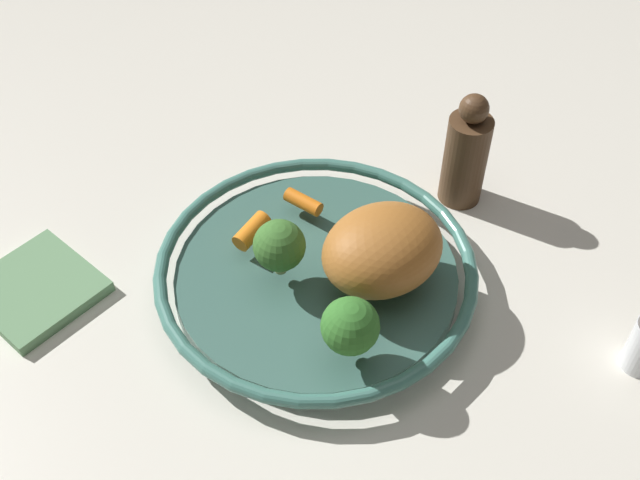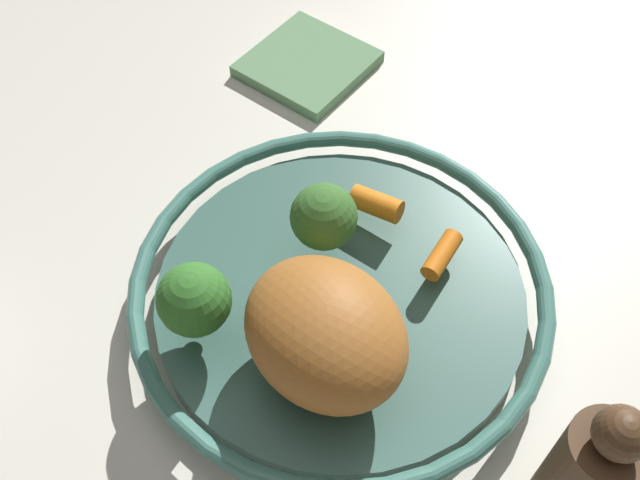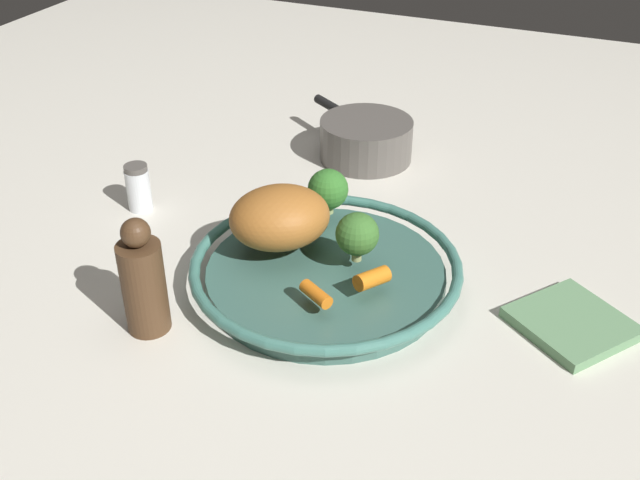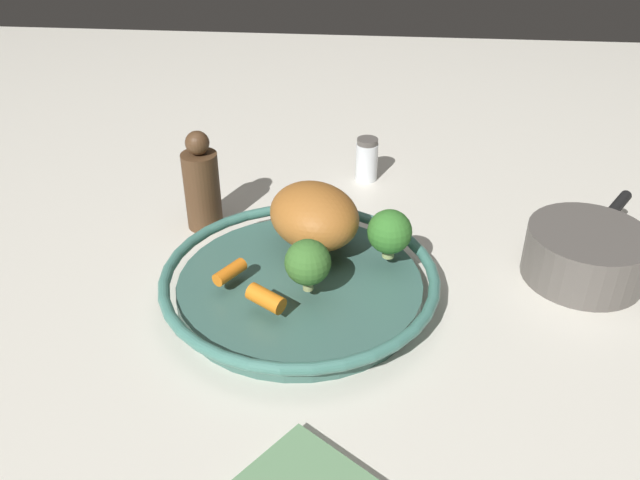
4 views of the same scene
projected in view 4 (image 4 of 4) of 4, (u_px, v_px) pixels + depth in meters
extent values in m
plane|color=silver|center=(300.00, 297.00, 0.86)|extent=(2.42, 2.42, 0.00)
cylinder|color=#3D665B|center=(300.00, 289.00, 0.85)|extent=(0.31, 0.31, 0.03)
torus|color=#41796C|center=(300.00, 276.00, 0.84)|extent=(0.35, 0.35, 0.01)
ellipsoid|color=#A86529|center=(314.00, 216.00, 0.87)|extent=(0.17, 0.17, 0.08)
cylinder|color=orange|center=(266.00, 299.00, 0.77)|extent=(0.05, 0.04, 0.03)
cylinder|color=orange|center=(230.00, 272.00, 0.82)|extent=(0.04, 0.05, 0.02)
cylinder|color=#98A866|center=(388.00, 252.00, 0.86)|extent=(0.02, 0.02, 0.01)
sphere|color=#34742A|center=(390.00, 232.00, 0.84)|extent=(0.06, 0.06, 0.06)
cylinder|color=#9DA466|center=(308.00, 284.00, 0.80)|extent=(0.01, 0.01, 0.02)
sphere|color=#3A6F2C|center=(308.00, 262.00, 0.78)|extent=(0.06, 0.06, 0.06)
cylinder|color=silver|center=(367.00, 162.00, 1.12)|extent=(0.04, 0.04, 0.06)
cylinder|color=#56514C|center=(368.00, 141.00, 1.10)|extent=(0.03, 0.03, 0.01)
cylinder|color=#4C331E|center=(202.00, 191.00, 0.98)|extent=(0.05, 0.05, 0.12)
sphere|color=#4C331E|center=(197.00, 143.00, 0.93)|extent=(0.03, 0.03, 0.03)
cylinder|color=#56514C|center=(585.00, 254.00, 0.88)|extent=(0.16, 0.16, 0.07)
cylinder|color=black|center=(618.00, 205.00, 0.94)|extent=(0.05, 0.07, 0.02)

